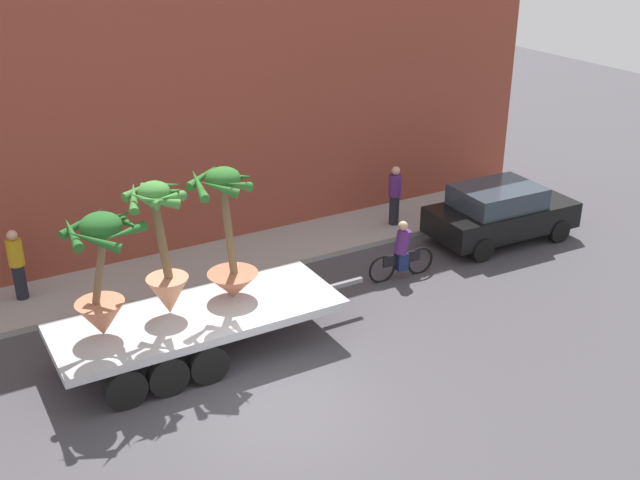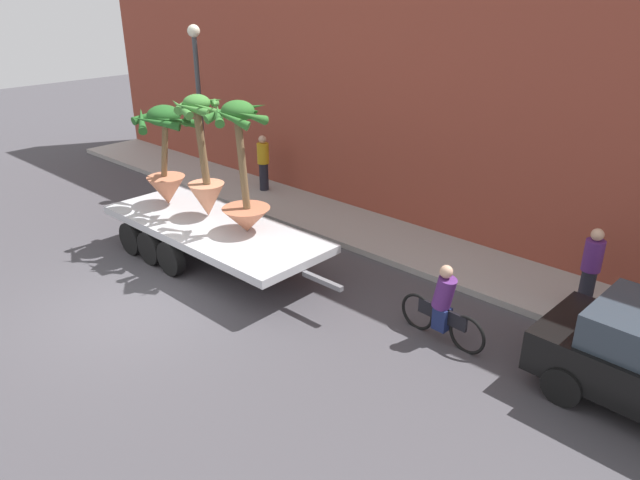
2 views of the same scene
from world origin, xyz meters
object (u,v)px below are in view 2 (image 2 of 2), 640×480
(cyclist, at_px, (443,307))
(pedestrian_near_gate, at_px, (263,162))
(potted_palm_rear, at_px, (203,164))
(street_lamp, at_px, (198,88))
(flatbed_trailer, at_px, (206,230))
(pedestrian_far_left, at_px, (591,268))
(potted_palm_middle, at_px, (243,178))
(potted_palm_front, at_px, (166,157))

(cyclist, height_order, pedestrian_near_gate, pedestrian_near_gate)
(potted_palm_rear, distance_m, street_lamp, 4.69)
(street_lamp, bearing_deg, flatbed_trailer, -36.60)
(cyclist, bearing_deg, pedestrian_near_gate, 158.85)
(cyclist, relative_size, pedestrian_far_left, 1.08)
(pedestrian_far_left, bearing_deg, street_lamp, -177.56)
(potted_palm_rear, height_order, potted_palm_middle, potted_palm_middle)
(pedestrian_far_left, bearing_deg, potted_palm_rear, -157.71)
(flatbed_trailer, height_order, pedestrian_far_left, pedestrian_far_left)
(flatbed_trailer, height_order, street_lamp, street_lamp)
(potted_palm_front, xyz_separation_m, cyclist, (7.43, 0.73, -1.54))
(flatbed_trailer, distance_m, potted_palm_rear, 1.53)
(pedestrian_near_gate, bearing_deg, street_lamp, -142.79)
(potted_palm_front, bearing_deg, potted_palm_middle, 3.88)
(street_lamp, bearing_deg, potted_palm_rear, -35.95)
(cyclist, xyz_separation_m, pedestrian_far_left, (1.60, 2.63, 0.37))
(potted_palm_front, xyz_separation_m, street_lamp, (-2.45, 2.86, 1.03))
(potted_palm_rear, bearing_deg, pedestrian_far_left, 22.29)
(flatbed_trailer, height_order, potted_palm_middle, potted_palm_middle)
(potted_palm_rear, xyz_separation_m, cyclist, (6.16, 0.56, -1.58))
(potted_palm_middle, height_order, cyclist, potted_palm_middle)
(potted_palm_middle, bearing_deg, flatbed_trailer, -166.26)
(potted_palm_middle, bearing_deg, pedestrian_near_gate, 133.69)
(potted_palm_middle, distance_m, pedestrian_near_gate, 5.38)
(potted_palm_front, xyz_separation_m, pedestrian_near_gate, (-0.98, 3.98, -1.16))
(flatbed_trailer, xyz_separation_m, pedestrian_far_left, (7.49, 3.45, 0.28))
(flatbed_trailer, relative_size, pedestrian_near_gate, 4.01)
(flatbed_trailer, bearing_deg, pedestrian_near_gate, 121.68)
(flatbed_trailer, bearing_deg, potted_palm_rear, 135.45)
(cyclist, bearing_deg, flatbed_trailer, -172.08)
(potted_palm_middle, bearing_deg, potted_palm_rear, -179.66)
(potted_palm_middle, relative_size, cyclist, 1.56)
(potted_palm_middle, height_order, pedestrian_far_left, potted_palm_middle)
(potted_palm_front, bearing_deg, street_lamp, 130.53)
(potted_palm_rear, xyz_separation_m, pedestrian_far_left, (7.76, 3.18, -1.20))
(potted_palm_rear, distance_m, potted_palm_middle, 1.39)
(cyclist, distance_m, pedestrian_near_gate, 9.02)
(potted_palm_front, distance_m, cyclist, 7.62)
(potted_palm_middle, xyz_separation_m, pedestrian_far_left, (6.38, 3.17, -1.16))
(potted_palm_front, height_order, pedestrian_far_left, potted_palm_front)
(pedestrian_far_left, bearing_deg, potted_palm_middle, -153.54)
(potted_palm_front, height_order, street_lamp, street_lamp)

